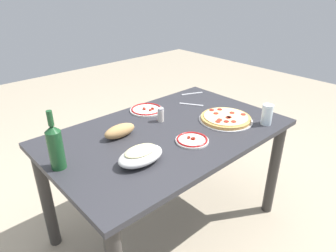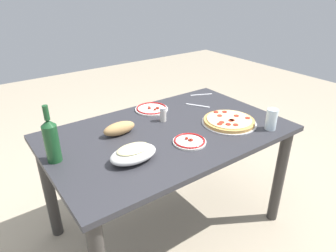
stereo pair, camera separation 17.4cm
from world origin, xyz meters
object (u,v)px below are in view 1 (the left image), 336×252
object	(u,v)px
water_glass	(267,115)
side_plate_near	(192,140)
wine_bottle	(55,146)
bread_loaf	(120,131)
spice_shaker	(161,115)
pepperoni_pizza	(226,118)
baked_pasta_dish	(141,155)
side_plate_far	(147,110)
dining_table	(168,148)

from	to	relation	value
water_glass	side_plate_near	world-z (taller)	water_glass
wine_bottle	bread_loaf	size ratio (longest dim) A/B	1.51
spice_shaker	bread_loaf	bearing A→B (deg)	-179.86
pepperoni_pizza	baked_pasta_dish	size ratio (longest dim) A/B	1.39
side_plate_near	side_plate_far	world-z (taller)	same
dining_table	baked_pasta_dish	xyz separation A→B (m)	(-0.32, -0.16, 0.16)
water_glass	side_plate_far	distance (m)	0.77
dining_table	side_plate_near	world-z (taller)	side_plate_near
dining_table	water_glass	bearing A→B (deg)	-33.86
side_plate_near	side_plate_far	xyz separation A→B (m)	(0.08, 0.50, -0.00)
baked_pasta_dish	wine_bottle	world-z (taller)	wine_bottle
dining_table	pepperoni_pizza	bearing A→B (deg)	-21.01
baked_pasta_dish	pepperoni_pizza	bearing A→B (deg)	1.75
side_plate_near	spice_shaker	xyz separation A→B (m)	(0.04, 0.31, 0.03)
wine_bottle	spice_shaker	distance (m)	0.69
wine_bottle	spice_shaker	size ratio (longest dim) A/B	3.33
wine_bottle	dining_table	bearing A→B (deg)	-5.77
side_plate_near	wine_bottle	bearing A→B (deg)	158.97
water_glass	side_plate_far	size ratio (longest dim) A/B	0.57
side_plate_near	bread_loaf	world-z (taller)	bread_loaf
wine_bottle	side_plate_far	distance (m)	0.77
water_glass	spice_shaker	size ratio (longest dim) A/B	1.44
side_plate_far	spice_shaker	xyz separation A→B (m)	(-0.04, -0.19, 0.03)
pepperoni_pizza	baked_pasta_dish	bearing A→B (deg)	-178.25
side_plate_far	pepperoni_pizza	bearing A→B (deg)	-59.10
pepperoni_pizza	side_plate_near	distance (m)	0.35
dining_table	side_plate_far	world-z (taller)	side_plate_far
wine_bottle	water_glass	distance (m)	1.20
side_plate_near	side_plate_far	distance (m)	0.50
bread_loaf	spice_shaker	world-z (taller)	spice_shaker
water_glass	bread_loaf	bearing A→B (deg)	148.37
side_plate_far	bread_loaf	size ratio (longest dim) A/B	1.15
pepperoni_pizza	water_glass	xyz separation A→B (m)	(0.14, -0.20, 0.05)
side_plate_near	baked_pasta_dish	bearing A→B (deg)	175.86
pepperoni_pizza	bread_loaf	size ratio (longest dim) A/B	1.74
dining_table	bread_loaf	world-z (taller)	bread_loaf
side_plate_far	water_glass	bearing A→B (deg)	-57.74
pepperoni_pizza	side_plate_far	distance (m)	0.52
wine_bottle	pepperoni_pizza	bearing A→B (deg)	-11.51
water_glass	side_plate_far	xyz separation A→B (m)	(-0.41, 0.65, -0.05)
spice_shaker	dining_table	bearing A→B (deg)	-113.20
baked_pasta_dish	side_plate_near	bearing A→B (deg)	-4.14
water_glass	side_plate_near	size ratio (longest dim) A/B	0.69
side_plate_far	bread_loaf	world-z (taller)	bread_loaf
baked_pasta_dish	water_glass	size ratio (longest dim) A/B	1.92
side_plate_near	pepperoni_pizza	bearing A→B (deg)	7.32
side_plate_near	bread_loaf	bearing A→B (deg)	129.95
side_plate_near	bread_loaf	distance (m)	0.40
pepperoni_pizza	bread_loaf	distance (m)	0.66
dining_table	side_plate_near	size ratio (longest dim) A/B	7.68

